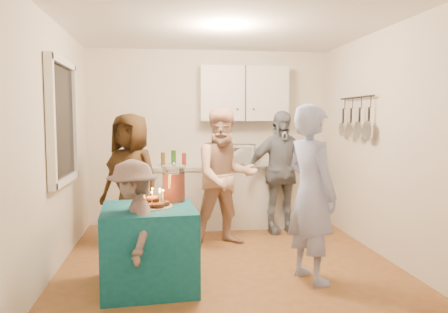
{
  "coord_description": "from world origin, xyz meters",
  "views": [
    {
      "loc": [
        -0.67,
        -4.59,
        1.59
      ],
      "look_at": [
        0.0,
        0.35,
        1.15
      ],
      "focal_mm": 35.0,
      "sensor_mm": 36.0,
      "label": 1
    }
  ],
  "objects": [
    {
      "name": "floor",
      "position": [
        0.0,
        0.0,
        0.0
      ],
      "size": [
        4.0,
        4.0,
        0.0
      ],
      "primitive_type": "plane",
      "color": "brown",
      "rests_on": "ground"
    },
    {
      "name": "ceiling",
      "position": [
        0.0,
        0.0,
        2.6
      ],
      "size": [
        4.0,
        4.0,
        0.0
      ],
      "primitive_type": "plane",
      "color": "white",
      "rests_on": "floor"
    },
    {
      "name": "back_wall",
      "position": [
        0.0,
        2.0,
        1.3
      ],
      "size": [
        3.6,
        3.6,
        0.0
      ],
      "primitive_type": "plane",
      "color": "silver",
      "rests_on": "floor"
    },
    {
      "name": "left_wall",
      "position": [
        -1.8,
        0.0,
        1.3
      ],
      "size": [
        4.0,
        4.0,
        0.0
      ],
      "primitive_type": "plane",
      "color": "silver",
      "rests_on": "floor"
    },
    {
      "name": "right_wall",
      "position": [
        1.8,
        0.0,
        1.3
      ],
      "size": [
        4.0,
        4.0,
        0.0
      ],
      "primitive_type": "plane",
      "color": "silver",
      "rests_on": "floor"
    },
    {
      "name": "window_night",
      "position": [
        -1.77,
        0.3,
        1.55
      ],
      "size": [
        0.04,
        1.0,
        1.2
      ],
      "primitive_type": "cube",
      "color": "black",
      "rests_on": "left_wall"
    },
    {
      "name": "counter",
      "position": [
        0.2,
        1.7,
        0.43
      ],
      "size": [
        2.2,
        0.58,
        0.86
      ],
      "primitive_type": "cube",
      "color": "white",
      "rests_on": "floor"
    },
    {
      "name": "countertop",
      "position": [
        0.2,
        1.7,
        0.89
      ],
      "size": [
        2.24,
        0.62,
        0.05
      ],
      "primitive_type": "cube",
      "color": "beige",
      "rests_on": "counter"
    },
    {
      "name": "upper_cabinet",
      "position": [
        0.5,
        1.85,
        1.95
      ],
      "size": [
        1.3,
        0.3,
        0.8
      ],
      "primitive_type": "cube",
      "color": "white",
      "rests_on": "back_wall"
    },
    {
      "name": "pot_rack",
      "position": [
        1.72,
        0.7,
        1.6
      ],
      "size": [
        0.12,
        1.0,
        0.6
      ],
      "primitive_type": "cube",
      "color": "black",
      "rests_on": "right_wall"
    },
    {
      "name": "microwave",
      "position": [
        0.38,
        1.7,
        1.06
      ],
      "size": [
        0.6,
        0.47,
        0.29
      ],
      "primitive_type": "imported",
      "rotation": [
        0.0,
        0.0,
        -0.23
      ],
      "color": "white",
      "rests_on": "countertop"
    },
    {
      "name": "party_table",
      "position": [
        -0.83,
        -0.52,
        0.38
      ],
      "size": [
        0.91,
        0.91,
        0.76
      ],
      "primitive_type": "cube",
      "rotation": [
        0.0,
        0.0,
        0.07
      ],
      "color": "#0E5061",
      "rests_on": "floor"
    },
    {
      "name": "donut_cake",
      "position": [
        -0.79,
        -0.53,
        0.85
      ],
      "size": [
        0.38,
        0.38,
        0.18
      ],
      "primitive_type": null,
      "color": "#381C0C",
      "rests_on": "party_table"
    },
    {
      "name": "punch_jar",
      "position": [
        -0.59,
        -0.26,
        0.93
      ],
      "size": [
        0.22,
        0.22,
        0.34
      ],
      "primitive_type": "cylinder",
      "color": "red",
      "rests_on": "party_table"
    },
    {
      "name": "man_birthday",
      "position": [
        0.73,
        -0.57,
        0.86
      ],
      "size": [
        0.61,
        0.73,
        1.72
      ],
      "primitive_type": "imported",
      "rotation": [
        0.0,
        0.0,
        1.92
      ],
      "color": "#9FAEE8",
      "rests_on": "floor"
    },
    {
      "name": "woman_back_left",
      "position": [
        -1.09,
        0.83,
        0.82
      ],
      "size": [
        0.96,
        0.88,
        1.65
      ],
      "primitive_type": "imported",
      "rotation": [
        0.0,
        0.0,
        -0.58
      ],
      "color": "brown",
      "rests_on": "floor"
    },
    {
      "name": "woman_back_center",
      "position": [
        0.07,
        0.75,
        0.86
      ],
      "size": [
        0.93,
        0.78,
        1.72
      ],
      "primitive_type": "imported",
      "rotation": [
        0.0,
        0.0,
        0.16
      ],
      "color": "tan",
      "rests_on": "floor"
    },
    {
      "name": "woman_back_right",
      "position": [
        0.91,
        1.27,
        0.85
      ],
      "size": [
        1.04,
        0.53,
        1.69
      ],
      "primitive_type": "imported",
      "rotation": [
        0.0,
        0.0,
        0.12
      ],
      "color": "black",
      "rests_on": "floor"
    },
    {
      "name": "child_near_left",
      "position": [
        -0.96,
        -0.69,
        0.61
      ],
      "size": [
        0.6,
        0.86,
        1.22
      ],
      "primitive_type": "imported",
      "rotation": [
        0.0,
        0.0,
        -1.38
      ],
      "color": "#63504F",
      "rests_on": "floor"
    }
  ]
}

